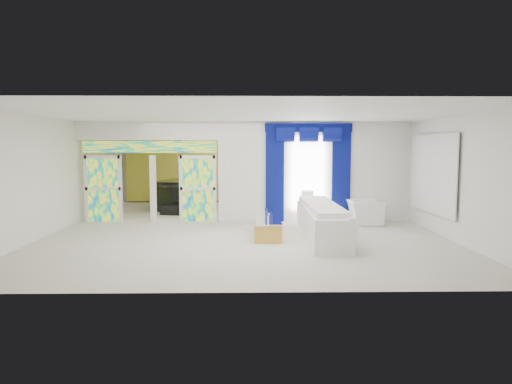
{
  "coord_description": "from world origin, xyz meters",
  "views": [
    {
      "loc": [
        0.09,
        -12.97,
        2.24
      ],
      "look_at": [
        0.3,
        -1.2,
        1.1
      ],
      "focal_mm": 32.46,
      "sensor_mm": 36.0,
      "label": 1
    }
  ],
  "objects_px": {
    "console_table": "(317,217)",
    "grand_piano": "(182,194)",
    "armchair": "(365,212)",
    "white_sofa": "(322,223)",
    "coffee_table": "(267,228)"
  },
  "relations": [
    {
      "from": "white_sofa",
      "to": "coffee_table",
      "type": "bearing_deg",
      "value": 169.01
    },
    {
      "from": "coffee_table",
      "to": "grand_piano",
      "type": "xyz_separation_m",
      "value": [
        -2.89,
        5.32,
        0.31
      ]
    },
    {
      "from": "grand_piano",
      "to": "white_sofa",
      "type": "bearing_deg",
      "value": -41.13
    },
    {
      "from": "white_sofa",
      "to": "armchair",
      "type": "bearing_deg",
      "value": 54.42
    },
    {
      "from": "coffee_table",
      "to": "console_table",
      "type": "distance_m",
      "value": 2.44
    },
    {
      "from": "console_table",
      "to": "armchair",
      "type": "height_order",
      "value": "armchair"
    },
    {
      "from": "armchair",
      "to": "grand_piano",
      "type": "bearing_deg",
      "value": 59.63
    },
    {
      "from": "armchair",
      "to": "white_sofa",
      "type": "bearing_deg",
      "value": 143.83
    },
    {
      "from": "white_sofa",
      "to": "grand_piano",
      "type": "xyz_separation_m",
      "value": [
        -4.24,
        5.62,
        0.14
      ]
    },
    {
      "from": "armchair",
      "to": "coffee_table",
      "type": "bearing_deg",
      "value": 122.29
    },
    {
      "from": "coffee_table",
      "to": "armchair",
      "type": "distance_m",
      "value": 3.43
    },
    {
      "from": "console_table",
      "to": "armchair",
      "type": "xyz_separation_m",
      "value": [
        1.37,
        -0.1,
        0.15
      ]
    },
    {
      "from": "console_table",
      "to": "grand_piano",
      "type": "distance_m",
      "value": 5.63
    },
    {
      "from": "white_sofa",
      "to": "console_table",
      "type": "relative_size",
      "value": 3.34
    },
    {
      "from": "white_sofa",
      "to": "grand_piano",
      "type": "distance_m",
      "value": 7.04
    }
  ]
}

